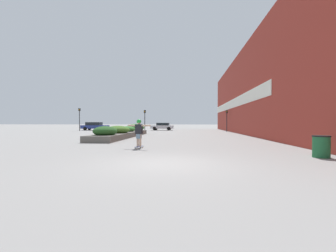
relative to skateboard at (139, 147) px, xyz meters
name	(u,v)px	position (x,y,z in m)	size (l,w,h in m)	color
ground_plane	(163,164)	(1.78, -4.33, -0.07)	(300.00, 300.00, 0.00)	gray
building_wall_right	(244,92)	(9.13, 15.23, 4.92)	(0.67, 43.88, 9.99)	maroon
planter_box	(123,132)	(-3.55, 9.08, 0.40)	(2.14, 12.83, 1.22)	#605B54
skateboard	(139,147)	(0.00, 0.00, 0.00)	(0.39, 0.75, 0.10)	navy
skateboarder	(139,130)	(0.00, 0.00, 0.91)	(1.32, 0.52, 1.46)	tan
trash_bin	(321,146)	(7.87, -2.46, 0.37)	(0.65, 0.65, 0.87)	#1E5B33
car_leftmost	(281,127)	(17.48, 26.01, 0.66)	(4.09, 2.06, 1.35)	maroon
car_center_left	(162,126)	(-2.03, 28.00, 0.64)	(4.02, 1.94, 1.32)	#BCBCC1
car_center_right	(95,126)	(-14.06, 26.85, 0.68)	(4.64, 1.99, 1.44)	navy
traffic_light_left	(145,117)	(-4.27, 23.15, 2.22)	(0.28, 0.30, 3.34)	black
traffic_light_right	(227,117)	(8.37, 22.63, 2.16)	(0.28, 0.30, 3.24)	black
traffic_light_far_left	(79,116)	(-15.05, 23.17, 2.43)	(0.28, 0.30, 3.70)	black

